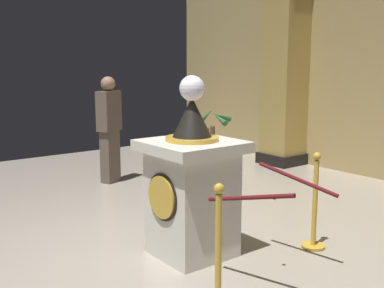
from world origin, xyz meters
The scene contains 10 objects.
ground_plane centered at (0.00, 0.00, 0.00)m, with size 10.82×10.82×0.00m, color #9E9384.
pedestal_clock centered at (0.26, 0.30, 0.68)m, with size 0.84×0.84×1.73m.
stanchion_near centered at (1.22, -0.19, 0.34)m, with size 0.24×0.24×0.99m.
stanchion_far centered at (0.89, 1.37, 0.34)m, with size 0.24×0.24×0.98m.
velvet_rope centered at (1.05, 0.59, 0.79)m, with size 0.96×0.98×0.22m.
column_left centered at (-2.05, 4.22, 1.74)m, with size 0.74×0.74×3.50m.
potted_palm_left centered at (-2.39, 2.79, 0.31)m, with size 0.79×0.79×1.09m.
bystander_guest centered at (-2.76, 1.02, 0.87)m, with size 0.34×0.42×1.65m.
cafe_table centered at (-1.84, 1.64, 0.47)m, with size 0.59×0.59×0.74m.
cafe_chair_red centered at (-1.23, 1.54, 0.57)m, with size 0.56×0.56×0.96m.
Camera 1 is at (3.71, -2.36, 1.84)m, focal length 43.95 mm.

